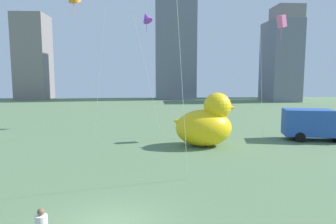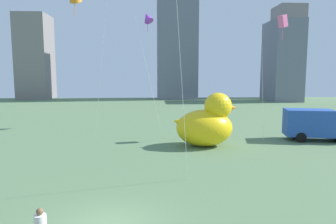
{
  "view_description": "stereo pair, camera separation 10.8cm",
  "coord_description": "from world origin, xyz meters",
  "px_view_note": "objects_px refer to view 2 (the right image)",
  "views": [
    {
      "loc": [
        1.71,
        -11.29,
        5.93
      ],
      "look_at": [
        2.67,
        5.63,
        3.89
      ],
      "focal_mm": 32.37,
      "sensor_mm": 36.0,
      "label": 1
    },
    {
      "loc": [
        1.81,
        -11.3,
        5.93
      ],
      "look_at": [
        2.67,
        5.63,
        3.89
      ],
      "focal_mm": 32.37,
      "sensor_mm": 36.0,
      "label": 2
    }
  ],
  "objects_px": {
    "kite_pink": "(283,22)",
    "kite_purple": "(147,17)",
    "box_truck": "(316,125)",
    "giant_inflatable_duck": "(207,124)"
  },
  "relations": [
    {
      "from": "giant_inflatable_duck",
      "to": "kite_purple",
      "type": "distance_m",
      "value": 16.26
    },
    {
      "from": "giant_inflatable_duck",
      "to": "kite_pink",
      "type": "relative_size",
      "value": 0.47
    },
    {
      "from": "giant_inflatable_duck",
      "to": "kite_pink",
      "type": "height_order",
      "value": "kite_pink"
    },
    {
      "from": "giant_inflatable_duck",
      "to": "kite_purple",
      "type": "xyz_separation_m",
      "value": [
        -5.06,
        11.17,
        10.68
      ]
    },
    {
      "from": "giant_inflatable_duck",
      "to": "kite_purple",
      "type": "relative_size",
      "value": 0.41
    },
    {
      "from": "giant_inflatable_duck",
      "to": "kite_pink",
      "type": "distance_m",
      "value": 12.15
    },
    {
      "from": "box_truck",
      "to": "kite_purple",
      "type": "bearing_deg",
      "value": 148.38
    },
    {
      "from": "giant_inflatable_duck",
      "to": "box_truck",
      "type": "xyz_separation_m",
      "value": [
        10.39,
        1.66,
        -0.48
      ]
    },
    {
      "from": "kite_pink",
      "to": "kite_purple",
      "type": "relative_size",
      "value": 0.86
    },
    {
      "from": "kite_pink",
      "to": "kite_purple",
      "type": "xyz_separation_m",
      "value": [
        -12.61,
        7.87,
        1.75
      ]
    }
  ]
}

